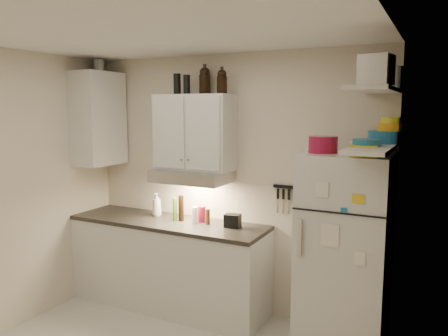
% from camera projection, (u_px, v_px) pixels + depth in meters
% --- Properties ---
extents(ceiling, '(3.20, 3.00, 0.02)m').
position_uv_depth(ceiling, '(131.00, 27.00, 2.95)').
color(ceiling, white).
rests_on(ceiling, ground).
extents(back_wall, '(3.20, 0.02, 2.60)m').
position_uv_depth(back_wall, '(229.00, 184.00, 4.46)').
color(back_wall, beige).
rests_on(back_wall, ground).
extents(right_wall, '(0.02, 3.00, 2.60)m').
position_uv_depth(right_wall, '(370.00, 248.00, 2.40)').
color(right_wall, beige).
rests_on(right_wall, ground).
extents(base_cabinet, '(2.10, 0.60, 0.88)m').
position_uv_depth(base_cabinet, '(169.00, 265.00, 4.55)').
color(base_cabinet, silver).
rests_on(base_cabinet, floor).
extents(countertop, '(2.10, 0.62, 0.04)m').
position_uv_depth(countertop, '(168.00, 222.00, 4.48)').
color(countertop, '#2A2724').
rests_on(countertop, base_cabinet).
extents(upper_cabinet, '(0.80, 0.33, 0.75)m').
position_uv_depth(upper_cabinet, '(195.00, 132.00, 4.37)').
color(upper_cabinet, silver).
rests_on(upper_cabinet, back_wall).
extents(side_cabinet, '(0.33, 0.55, 1.00)m').
position_uv_depth(side_cabinet, '(98.00, 119.00, 4.74)').
color(side_cabinet, silver).
rests_on(side_cabinet, left_wall).
extents(range_hood, '(0.76, 0.46, 0.12)m').
position_uv_depth(range_hood, '(192.00, 176.00, 4.37)').
color(range_hood, silver).
rests_on(range_hood, back_wall).
extents(fridge, '(0.70, 0.68, 1.70)m').
position_uv_depth(fridge, '(344.00, 254.00, 3.65)').
color(fridge, silver).
rests_on(fridge, floor).
extents(shelf_hi, '(0.30, 0.95, 0.03)m').
position_uv_depth(shelf_hi, '(375.00, 90.00, 3.26)').
color(shelf_hi, silver).
rests_on(shelf_hi, right_wall).
extents(shelf_lo, '(0.30, 0.95, 0.03)m').
position_uv_depth(shelf_lo, '(372.00, 148.00, 3.32)').
color(shelf_lo, silver).
rests_on(shelf_lo, right_wall).
extents(knife_strip, '(0.42, 0.02, 0.03)m').
position_uv_depth(knife_strip, '(294.00, 188.00, 4.12)').
color(knife_strip, black).
rests_on(knife_strip, back_wall).
extents(dutch_oven, '(0.29, 0.29, 0.14)m').
position_uv_depth(dutch_oven, '(323.00, 145.00, 3.56)').
color(dutch_oven, maroon).
rests_on(dutch_oven, fridge).
extents(book_stack, '(0.23, 0.27, 0.09)m').
position_uv_depth(book_stack, '(364.00, 150.00, 3.33)').
color(book_stack, gold).
rests_on(book_stack, fridge).
extents(spice_jar, '(0.07, 0.07, 0.10)m').
position_uv_depth(spice_jar, '(354.00, 148.00, 3.48)').
color(spice_jar, silver).
rests_on(spice_jar, fridge).
extents(stock_pot, '(0.31, 0.31, 0.18)m').
position_uv_depth(stock_pot, '(387.00, 78.00, 3.53)').
color(stock_pot, silver).
rests_on(stock_pot, shelf_hi).
extents(tin_a, '(0.24, 0.23, 0.20)m').
position_uv_depth(tin_a, '(375.00, 73.00, 3.14)').
color(tin_a, '#AAAAAD').
rests_on(tin_a, shelf_hi).
extents(tin_b, '(0.22, 0.22, 0.20)m').
position_uv_depth(tin_b, '(376.00, 70.00, 2.88)').
color(tin_b, '#AAAAAD').
rests_on(tin_b, shelf_hi).
extents(bowl_teal, '(0.25, 0.25, 0.10)m').
position_uv_depth(bowl_teal, '(384.00, 137.00, 3.60)').
color(bowl_teal, '#1B6595').
rests_on(bowl_teal, shelf_lo).
extents(bowl_orange, '(0.20, 0.20, 0.06)m').
position_uv_depth(bowl_orange, '(390.00, 127.00, 3.63)').
color(bowl_orange, '#F6A517').
rests_on(bowl_orange, bowl_teal).
extents(bowl_yellow, '(0.16, 0.16, 0.05)m').
position_uv_depth(bowl_yellow, '(390.00, 120.00, 3.63)').
color(bowl_yellow, yellow).
rests_on(bowl_yellow, bowl_orange).
extents(plates, '(0.28, 0.28, 0.05)m').
position_uv_depth(plates, '(367.00, 142.00, 3.35)').
color(plates, '#1B6595').
rests_on(plates, shelf_lo).
extents(growler_a, '(0.12, 0.12, 0.27)m').
position_uv_depth(growler_a, '(205.00, 80.00, 4.31)').
color(growler_a, black).
rests_on(growler_a, upper_cabinet).
extents(growler_b, '(0.11, 0.11, 0.24)m').
position_uv_depth(growler_b, '(222.00, 81.00, 4.16)').
color(growler_b, black).
rests_on(growler_b, upper_cabinet).
extents(thermos_a, '(0.07, 0.07, 0.19)m').
position_uv_depth(thermos_a, '(187.00, 85.00, 4.32)').
color(thermos_a, black).
rests_on(thermos_a, upper_cabinet).
extents(thermos_b, '(0.10, 0.10, 0.21)m').
position_uv_depth(thermos_b, '(177.00, 84.00, 4.39)').
color(thermos_b, black).
rests_on(thermos_b, upper_cabinet).
extents(side_jar, '(0.11, 0.11, 0.14)m').
position_uv_depth(side_jar, '(99.00, 66.00, 4.76)').
color(side_jar, silver).
rests_on(side_jar, side_cabinet).
extents(soap_bottle, '(0.11, 0.11, 0.28)m').
position_uv_depth(soap_bottle, '(157.00, 203.00, 4.65)').
color(soap_bottle, silver).
rests_on(soap_bottle, countertop).
extents(pepper_mill, '(0.06, 0.06, 0.16)m').
position_uv_depth(pepper_mill, '(208.00, 216.00, 4.33)').
color(pepper_mill, brown).
rests_on(pepper_mill, countertop).
extents(oil_bottle, '(0.05, 0.05, 0.24)m').
position_uv_depth(oil_bottle, '(175.00, 209.00, 4.47)').
color(oil_bottle, '#49741D').
rests_on(oil_bottle, countertop).
extents(vinegar_bottle, '(0.06, 0.06, 0.27)m').
position_uv_depth(vinegar_bottle, '(181.00, 208.00, 4.45)').
color(vinegar_bottle, black).
rests_on(vinegar_bottle, countertop).
extents(clear_bottle, '(0.07, 0.07, 0.17)m').
position_uv_depth(clear_bottle, '(195.00, 215.00, 4.35)').
color(clear_bottle, silver).
rests_on(clear_bottle, countertop).
extents(red_jar, '(0.08, 0.08, 0.16)m').
position_uv_depth(red_jar, '(202.00, 214.00, 4.41)').
color(red_jar, maroon).
rests_on(red_jar, countertop).
extents(caddy, '(0.16, 0.12, 0.13)m').
position_uv_depth(caddy, '(233.00, 221.00, 4.21)').
color(caddy, black).
rests_on(caddy, countertop).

